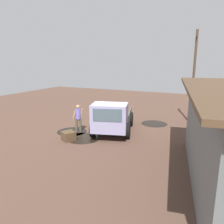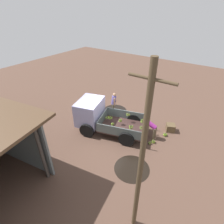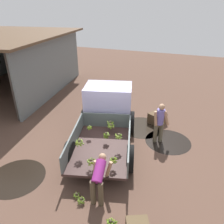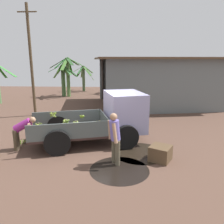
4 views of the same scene
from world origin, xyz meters
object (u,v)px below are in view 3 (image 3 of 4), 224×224
(banana_bunch_on_ground_0, at_px, (111,223))
(cargo_truck, at_px, (107,111))
(banana_bunch_on_ground_2, at_px, (76,195))
(person_foreground_visitor, at_px, (160,121))
(wooden_crate_1, at_px, (157,118))
(banana_bunch_on_ground_1, at_px, (114,224))
(person_worker_loading, at_px, (99,177))
(banana_bunch_on_ground_3, at_px, (81,200))

(banana_bunch_on_ground_0, bearing_deg, cargo_truck, 23.70)
(cargo_truck, bearing_deg, banana_bunch_on_ground_0, -172.27)
(banana_bunch_on_ground_2, bearing_deg, banana_bunch_on_ground_0, -110.72)
(person_foreground_visitor, bearing_deg, cargo_truck, -116.88)
(person_foreground_visitor, bearing_deg, wooden_crate_1, 161.67)
(banana_bunch_on_ground_1, height_order, wooden_crate_1, wooden_crate_1)
(cargo_truck, bearing_deg, person_worker_loading, -177.05)
(cargo_truck, bearing_deg, wooden_crate_1, -63.49)
(wooden_crate_1, bearing_deg, person_foreground_visitor, -167.45)
(cargo_truck, bearing_deg, banana_bunch_on_ground_2, 172.30)
(banana_bunch_on_ground_1, relative_size, wooden_crate_1, 0.33)
(cargo_truck, bearing_deg, banana_bunch_on_ground_3, 175.41)
(cargo_truck, xyz_separation_m, wooden_crate_1, (1.60, -1.75, -0.77))
(banana_bunch_on_ground_0, bearing_deg, person_foreground_visitor, -5.20)
(banana_bunch_on_ground_0, relative_size, banana_bunch_on_ground_3, 1.09)
(cargo_truck, relative_size, banana_bunch_on_ground_0, 18.56)
(person_foreground_visitor, xyz_separation_m, person_worker_loading, (-3.32, 0.98, -0.18))
(person_foreground_visitor, relative_size, wooden_crate_1, 2.62)
(wooden_crate_1, bearing_deg, banana_bunch_on_ground_0, 179.56)
(person_foreground_visitor, distance_m, person_worker_loading, 3.47)
(cargo_truck, distance_m, banana_bunch_on_ground_2, 3.58)
(cargo_truck, height_order, banana_bunch_on_ground_1, cargo_truck)
(person_foreground_visitor, relative_size, person_worker_loading, 1.36)
(person_foreground_visitor, distance_m, banana_bunch_on_ground_2, 3.99)
(cargo_truck, distance_m, banana_bunch_on_ground_1, 4.36)
(cargo_truck, xyz_separation_m, person_foreground_visitor, (0.14, -2.07, -0.10))
(person_foreground_visitor, height_order, banana_bunch_on_ground_2, person_foreground_visitor)
(banana_bunch_on_ground_2, relative_size, wooden_crate_1, 0.32)
(person_foreground_visitor, height_order, banana_bunch_on_ground_1, person_foreground_visitor)
(banana_bunch_on_ground_2, bearing_deg, person_worker_loading, -67.10)
(banana_bunch_on_ground_1, relative_size, banana_bunch_on_ground_2, 1.01)
(person_worker_loading, relative_size, banana_bunch_on_ground_0, 4.81)
(banana_bunch_on_ground_1, relative_size, banana_bunch_on_ground_3, 0.88)
(banana_bunch_on_ground_1, bearing_deg, banana_bunch_on_ground_3, 73.47)
(banana_bunch_on_ground_1, bearing_deg, banana_bunch_on_ground_0, 100.00)
(person_worker_loading, xyz_separation_m, banana_bunch_on_ground_0, (-0.71, -0.62, -0.62))
(banana_bunch_on_ground_0, relative_size, wooden_crate_1, 0.40)
(banana_bunch_on_ground_2, bearing_deg, banana_bunch_on_ground_3, -120.15)
(person_worker_loading, height_order, banana_bunch_on_ground_0, person_worker_loading)
(banana_bunch_on_ground_0, height_order, wooden_crate_1, wooden_crate_1)
(cargo_truck, bearing_deg, person_foreground_visitor, -101.98)
(banana_bunch_on_ground_2, bearing_deg, wooden_crate_1, -13.95)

